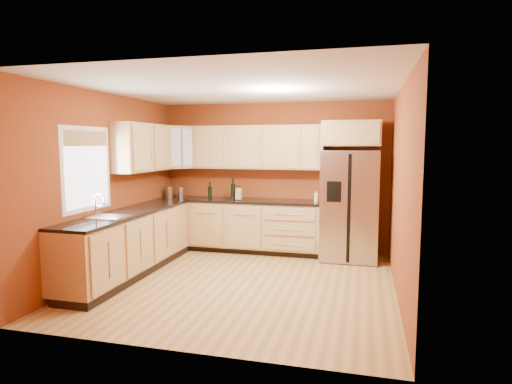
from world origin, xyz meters
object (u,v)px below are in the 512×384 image
wine_bottle_a (210,190)px  knife_block (239,194)px  refrigerator (349,205)px  soap_dispenser (316,196)px  canister_left (170,192)px

wine_bottle_a → knife_block: bearing=-1.2°
refrigerator → wine_bottle_a: bearing=179.5°
refrigerator → soap_dispenser: size_ratio=9.77×
canister_left → knife_block: size_ratio=0.99×
refrigerator → wine_bottle_a: refrigerator is taller
refrigerator → knife_block: size_ratio=8.84×
refrigerator → soap_dispenser: (-0.55, 0.06, 0.12)m
knife_block → soap_dispenser: knife_block is taller
soap_dispenser → canister_left: bearing=-178.7°
refrigerator → soap_dispenser: refrigerator is taller
refrigerator → knife_block: 1.88m
wine_bottle_a → soap_dispenser: wine_bottle_a is taller
canister_left → wine_bottle_a: wine_bottle_a is taller
canister_left → knife_block: bearing=0.5°
refrigerator → canister_left: (-3.18, -0.00, 0.13)m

